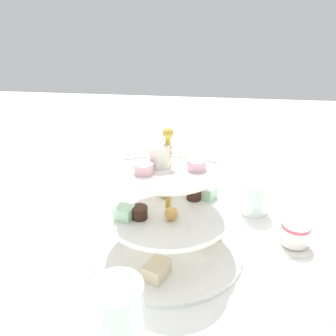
{
  "coord_description": "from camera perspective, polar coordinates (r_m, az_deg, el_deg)",
  "views": [
    {
      "loc": [
        -0.06,
        0.57,
        0.46
      ],
      "look_at": [
        0.0,
        0.0,
        0.18
      ],
      "focal_mm": 37.8,
      "sensor_mm": 36.0,
      "label": 1
    }
  ],
  "objects": [
    {
      "name": "water_glass_mid_back",
      "position": [
        0.9,
        -0.56,
        -1.96
      ],
      "size": [
        0.06,
        0.06,
        0.08
      ],
      "primitive_type": "cylinder",
      "color": "silver",
      "rests_on": "ground_plane"
    },
    {
      "name": "teacup_with_saucer",
      "position": [
        0.78,
        19.76,
        -10.1
      ],
      "size": [
        0.09,
        0.09,
        0.05
      ],
      "color": "white",
      "rests_on": "ground_plane"
    },
    {
      "name": "butter_knife_left",
      "position": [
        0.81,
        -21.83,
        -10.88
      ],
      "size": [
        0.04,
        0.17,
        0.0
      ],
      "primitive_type": "cube",
      "rotation": [
        0.0,
        0.0,
        1.71
      ],
      "color": "silver",
      "rests_on": "ground_plane"
    },
    {
      "name": "ground_plane",
      "position": [
        0.73,
        -0.0,
        -13.08
      ],
      "size": [
        2.4,
        2.4,
        0.0
      ],
      "primitive_type": "plane",
      "color": "white"
    },
    {
      "name": "water_glass_short_left",
      "position": [
        0.85,
        13.8,
        -4.55
      ],
      "size": [
        0.06,
        0.06,
        0.08
      ],
      "primitive_type": "cylinder",
      "color": "silver",
      "rests_on": "ground_plane"
    },
    {
      "name": "tiered_serving_stand",
      "position": [
        0.69,
        -0.05,
        -8.07
      ],
      "size": [
        0.3,
        0.3,
        0.26
      ],
      "color": "white",
      "rests_on": "ground_plane"
    },
    {
      "name": "butter_knife_right",
      "position": [
        0.63,
        22.4,
        -23.48
      ],
      "size": [
        0.13,
        0.13,
        0.0
      ],
      "primitive_type": "cube",
      "rotation": [
        0.0,
        0.0,
        3.91
      ],
      "color": "silver",
      "rests_on": "ground_plane"
    },
    {
      "name": "water_glass_tall_right",
      "position": [
        0.52,
        -7.71,
        -23.74
      ],
      "size": [
        0.07,
        0.07,
        0.14
      ],
      "primitive_type": "cylinder",
      "color": "silver",
      "rests_on": "ground_plane"
    }
  ]
}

